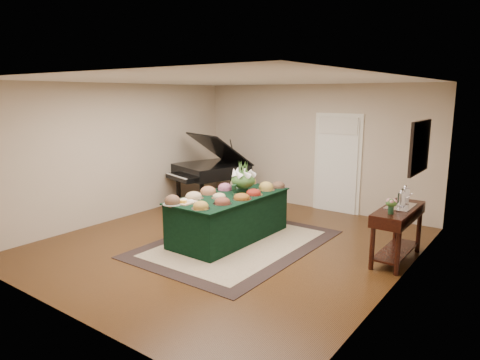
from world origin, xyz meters
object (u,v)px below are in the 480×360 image
Objects in this scene: buffet_table at (230,217)px; grand_piano at (210,169)px; mahogany_sideboard at (398,220)px; floral_centerpiece at (243,177)px.

buffet_table is 2.50m from grand_piano.
grand_piano reaches higher than mahogany_sideboard.
buffet_table is 2.75m from mahogany_sideboard.
buffet_table is 5.08× the size of floral_centerpiece.
floral_centerpiece is 0.24× the size of grand_piano.
grand_piano is at bearing 137.85° from buffet_table.
buffet_table is 1.71× the size of mahogany_sideboard.
floral_centerpiece is (0.03, 0.36, 0.65)m from buffet_table.
grand_piano is 1.40× the size of mahogany_sideboard.
floral_centerpiece is at bearing -172.28° from mahogany_sideboard.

